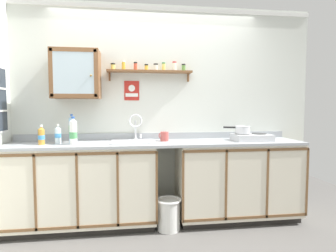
{
  "coord_description": "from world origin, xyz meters",
  "views": [
    {
      "loc": [
        -0.32,
        -2.86,
        1.37
      ],
      "look_at": [
        0.13,
        0.42,
        1.13
      ],
      "focal_mm": 29.94,
      "sensor_mm": 36.0,
      "label": 1
    }
  ],
  "objects_px": {
    "sink": "(134,144)",
    "bottle_water_blue_2": "(72,129)",
    "warning_sign": "(132,91)",
    "bottle_water_clear_0": "(58,135)",
    "hot_plate_stove": "(252,137)",
    "trash_bin": "(169,214)",
    "saucepan": "(242,130)",
    "bottle_juice_amber_3": "(41,136)",
    "mug": "(164,136)",
    "wall_cabinet": "(76,74)",
    "bottle_opaque_white_1": "(73,132)"
  },
  "relations": [
    {
      "from": "sink",
      "to": "bottle_water_blue_2",
      "type": "distance_m",
      "value": 0.7
    },
    {
      "from": "sink",
      "to": "warning_sign",
      "type": "bearing_deg",
      "value": 93.5
    },
    {
      "from": "bottle_water_clear_0",
      "to": "hot_plate_stove",
      "type": "bearing_deg",
      "value": -0.36
    },
    {
      "from": "bottle_water_clear_0",
      "to": "bottle_water_blue_2",
      "type": "relative_size",
      "value": 0.66
    },
    {
      "from": "trash_bin",
      "to": "warning_sign",
      "type": "bearing_deg",
      "value": 129.6
    },
    {
      "from": "saucepan",
      "to": "bottle_juice_amber_3",
      "type": "height_order",
      "value": "bottle_juice_amber_3"
    },
    {
      "from": "bottle_water_blue_2",
      "to": "warning_sign",
      "type": "bearing_deg",
      "value": 20.46
    },
    {
      "from": "mug",
      "to": "saucepan",
      "type": "bearing_deg",
      "value": -3.93
    },
    {
      "from": "saucepan",
      "to": "trash_bin",
      "type": "distance_m",
      "value": 1.3
    },
    {
      "from": "bottle_water_clear_0",
      "to": "wall_cabinet",
      "type": "xyz_separation_m",
      "value": [
        0.19,
        0.13,
        0.67
      ]
    },
    {
      "from": "hot_plate_stove",
      "to": "bottle_juice_amber_3",
      "type": "xyz_separation_m",
      "value": [
        -2.38,
        -0.04,
        0.05
      ]
    },
    {
      "from": "bottle_water_blue_2",
      "to": "wall_cabinet",
      "type": "relative_size",
      "value": 0.59
    },
    {
      "from": "mug",
      "to": "wall_cabinet",
      "type": "height_order",
      "value": "wall_cabinet"
    },
    {
      "from": "bottle_water_clear_0",
      "to": "bottle_opaque_white_1",
      "type": "relative_size",
      "value": 0.71
    },
    {
      "from": "bottle_water_clear_0",
      "to": "bottle_juice_amber_3",
      "type": "bearing_deg",
      "value": -160.97
    },
    {
      "from": "sink",
      "to": "wall_cabinet",
      "type": "bearing_deg",
      "value": 172.04
    },
    {
      "from": "bottle_opaque_white_1",
      "to": "warning_sign",
      "type": "height_order",
      "value": "warning_sign"
    },
    {
      "from": "bottle_opaque_white_1",
      "to": "saucepan",
      "type": "bearing_deg",
      "value": 2.69
    },
    {
      "from": "bottle_juice_amber_3",
      "to": "trash_bin",
      "type": "distance_m",
      "value": 1.61
    },
    {
      "from": "mug",
      "to": "warning_sign",
      "type": "distance_m",
      "value": 0.69
    },
    {
      "from": "bottle_water_blue_2",
      "to": "bottle_opaque_white_1",
      "type": "bearing_deg",
      "value": -72.25
    },
    {
      "from": "bottle_water_blue_2",
      "to": "trash_bin",
      "type": "bearing_deg",
      "value": -11.95
    },
    {
      "from": "bottle_water_clear_0",
      "to": "wall_cabinet",
      "type": "distance_m",
      "value": 0.71
    },
    {
      "from": "bottle_water_clear_0",
      "to": "bottle_opaque_white_1",
      "type": "distance_m",
      "value": 0.2
    },
    {
      "from": "hot_plate_stove",
      "to": "bottle_water_clear_0",
      "type": "xyz_separation_m",
      "value": [
        -2.22,
        0.01,
        0.06
      ]
    },
    {
      "from": "hot_plate_stove",
      "to": "mug",
      "type": "height_order",
      "value": "mug"
    },
    {
      "from": "bottle_water_blue_2",
      "to": "mug",
      "type": "bearing_deg",
      "value": 2.27
    },
    {
      "from": "warning_sign",
      "to": "bottle_water_clear_0",
      "type": "bearing_deg",
      "value": -160.77
    },
    {
      "from": "saucepan",
      "to": "warning_sign",
      "type": "height_order",
      "value": "warning_sign"
    },
    {
      "from": "hot_plate_stove",
      "to": "saucepan",
      "type": "xyz_separation_m",
      "value": [
        -0.11,
        0.02,
        0.09
      ]
    },
    {
      "from": "wall_cabinet",
      "to": "warning_sign",
      "type": "xyz_separation_m",
      "value": [
        0.62,
        0.15,
        -0.17
      ]
    },
    {
      "from": "sink",
      "to": "bottle_juice_amber_3",
      "type": "height_order",
      "value": "sink"
    },
    {
      "from": "hot_plate_stove",
      "to": "saucepan",
      "type": "relative_size",
      "value": 1.43
    },
    {
      "from": "saucepan",
      "to": "mug",
      "type": "relative_size",
      "value": 2.56
    },
    {
      "from": "bottle_opaque_white_1",
      "to": "warning_sign",
      "type": "relative_size",
      "value": 1.29
    },
    {
      "from": "wall_cabinet",
      "to": "warning_sign",
      "type": "bearing_deg",
      "value": 13.9
    },
    {
      "from": "bottle_opaque_white_1",
      "to": "bottle_water_blue_2",
      "type": "distance_m",
      "value": 0.12
    },
    {
      "from": "bottle_water_clear_0",
      "to": "bottle_water_blue_2",
      "type": "height_order",
      "value": "bottle_water_blue_2"
    },
    {
      "from": "hot_plate_stove",
      "to": "trash_bin",
      "type": "relative_size",
      "value": 1.25
    },
    {
      "from": "wall_cabinet",
      "to": "saucepan",
      "type": "bearing_deg",
      "value": -3.48
    },
    {
      "from": "mug",
      "to": "trash_bin",
      "type": "height_order",
      "value": "mug"
    },
    {
      "from": "sink",
      "to": "mug",
      "type": "height_order",
      "value": "sink"
    },
    {
      "from": "bottle_opaque_white_1",
      "to": "bottle_water_blue_2",
      "type": "bearing_deg",
      "value": 107.75
    },
    {
      "from": "mug",
      "to": "bottle_water_clear_0",
      "type": "bearing_deg",
      "value": -176.39
    },
    {
      "from": "bottle_water_blue_2",
      "to": "warning_sign",
      "type": "xyz_separation_m",
      "value": [
        0.66,
        0.25,
        0.44
      ]
    },
    {
      "from": "hot_plate_stove",
      "to": "sink",
      "type": "bearing_deg",
      "value": 177.85
    },
    {
      "from": "sink",
      "to": "bottle_water_clear_0",
      "type": "distance_m",
      "value": 0.83
    },
    {
      "from": "mug",
      "to": "warning_sign",
      "type": "xyz_separation_m",
      "value": [
        -0.37,
        0.21,
        0.54
      ]
    },
    {
      "from": "trash_bin",
      "to": "bottle_opaque_white_1",
      "type": "bearing_deg",
      "value": 173.87
    },
    {
      "from": "hot_plate_stove",
      "to": "warning_sign",
      "type": "xyz_separation_m",
      "value": [
        -1.41,
        0.29,
        0.56
      ]
    }
  ]
}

